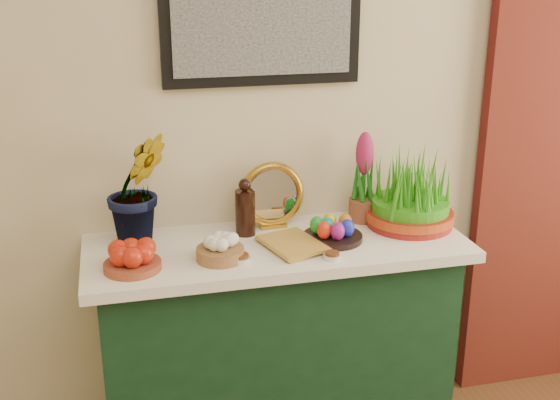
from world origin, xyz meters
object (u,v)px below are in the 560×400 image
(mirror, at_px, (272,196))
(wheatgrass_sabzeh, at_px, (411,195))
(sideboard, at_px, (277,352))
(hyacinth_green, at_px, (137,171))
(book, at_px, (271,249))

(mirror, distance_m, wheatgrass_sabzeh, 0.54)
(sideboard, bearing_deg, hyacinth_green, 166.49)
(sideboard, distance_m, hyacinth_green, 0.89)
(hyacinth_green, height_order, wheatgrass_sabzeh, hyacinth_green)
(sideboard, relative_size, wheatgrass_sabzeh, 3.79)
(hyacinth_green, relative_size, wheatgrass_sabzeh, 1.60)
(book, height_order, wheatgrass_sabzeh, wheatgrass_sabzeh)
(mirror, bearing_deg, book, -104.16)
(book, bearing_deg, mirror, 59.58)
(sideboard, height_order, hyacinth_green, hyacinth_green)
(book, bearing_deg, sideboard, 48.32)
(hyacinth_green, xyz_separation_m, mirror, (0.50, 0.04, -0.15))
(hyacinth_green, distance_m, mirror, 0.53)
(hyacinth_green, height_order, book, hyacinth_green)
(book, distance_m, wheatgrass_sabzeh, 0.61)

